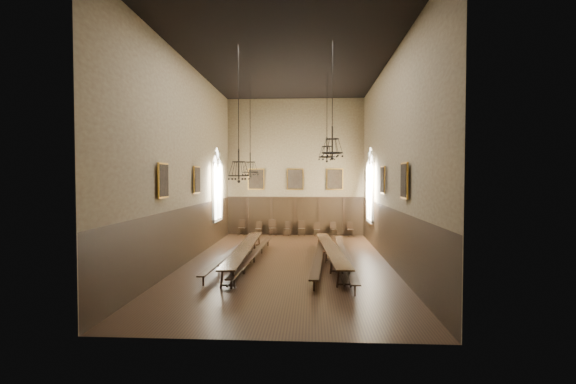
# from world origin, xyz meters

# --- Properties ---
(floor) EXTENTS (9.00, 18.00, 0.02)m
(floor) POSITION_xyz_m (0.00, 0.00, -0.01)
(floor) COLOR black
(floor) RESTS_ON ground
(ceiling) EXTENTS (9.00, 18.00, 0.02)m
(ceiling) POSITION_xyz_m (0.00, 0.00, 9.01)
(ceiling) COLOR black
(ceiling) RESTS_ON ground
(wall_back) EXTENTS (9.00, 0.02, 9.00)m
(wall_back) POSITION_xyz_m (0.00, 9.01, 4.50)
(wall_back) COLOR olive
(wall_back) RESTS_ON ground
(wall_front) EXTENTS (9.00, 0.02, 9.00)m
(wall_front) POSITION_xyz_m (0.00, -9.01, 4.50)
(wall_front) COLOR olive
(wall_front) RESTS_ON ground
(wall_left) EXTENTS (0.02, 18.00, 9.00)m
(wall_left) POSITION_xyz_m (-4.51, 0.00, 4.50)
(wall_left) COLOR olive
(wall_left) RESTS_ON ground
(wall_right) EXTENTS (0.02, 18.00, 9.00)m
(wall_right) POSITION_xyz_m (4.51, 0.00, 4.50)
(wall_right) COLOR olive
(wall_right) RESTS_ON ground
(wainscot_panelling) EXTENTS (9.00, 18.00, 2.50)m
(wainscot_panelling) POSITION_xyz_m (0.00, 0.00, 1.25)
(wainscot_panelling) COLOR black
(wainscot_panelling) RESTS_ON floor
(table_left) EXTENTS (0.91, 9.49, 0.74)m
(table_left) POSITION_xyz_m (-1.89, -0.25, 0.37)
(table_left) COLOR black
(table_left) RESTS_ON floor
(table_right) EXTENTS (1.22, 9.13, 0.71)m
(table_right) POSITION_xyz_m (1.94, -0.07, 0.36)
(table_right) COLOR black
(table_right) RESTS_ON floor
(bench_left_outer) EXTENTS (0.49, 9.48, 0.43)m
(bench_left_outer) POSITION_xyz_m (-2.62, 0.16, 0.27)
(bench_left_outer) COLOR black
(bench_left_outer) RESTS_ON floor
(bench_left_inner) EXTENTS (0.64, 9.70, 0.44)m
(bench_left_inner) POSITION_xyz_m (-1.49, -0.14, 0.28)
(bench_left_inner) COLOR black
(bench_left_inner) RESTS_ON floor
(bench_right_inner) EXTENTS (0.94, 10.79, 0.49)m
(bench_right_inner) POSITION_xyz_m (1.45, 0.27, 0.31)
(bench_right_inner) COLOR black
(bench_right_inner) RESTS_ON floor
(bench_right_outer) EXTENTS (0.41, 10.76, 0.48)m
(bench_right_outer) POSITION_xyz_m (2.51, -0.27, 0.31)
(bench_right_outer) COLOR black
(bench_right_outer) RESTS_ON floor
(chair_0) EXTENTS (0.47, 0.47, 1.02)m
(chair_0) POSITION_xyz_m (-3.53, 8.57, 0.31)
(chair_0) COLOR black
(chair_0) RESTS_ON floor
(chair_1) EXTENTS (0.45, 0.45, 0.91)m
(chair_1) POSITION_xyz_m (-2.41, 8.60, 0.27)
(chair_1) COLOR black
(chair_1) RESTS_ON floor
(chair_2) EXTENTS (0.56, 0.56, 1.04)m
(chair_2) POSITION_xyz_m (-1.47, 8.53, 0.31)
(chair_2) COLOR black
(chair_2) RESTS_ON floor
(chair_3) EXTENTS (0.51, 0.51, 0.92)m
(chair_3) POSITION_xyz_m (-0.52, 8.60, 0.28)
(chair_3) COLOR black
(chair_3) RESTS_ON floor
(chair_4) EXTENTS (0.45, 0.45, 0.98)m
(chair_4) POSITION_xyz_m (0.44, 8.57, 0.30)
(chair_4) COLOR black
(chair_4) RESTS_ON floor
(chair_5) EXTENTS (0.41, 0.41, 0.86)m
(chair_5) POSITION_xyz_m (1.44, 8.51, 0.26)
(chair_5) COLOR black
(chair_5) RESTS_ON floor
(chair_6) EXTENTS (0.49, 0.49, 0.90)m
(chair_6) POSITION_xyz_m (2.51, 8.49, 0.27)
(chair_6) COLOR black
(chair_6) RESTS_ON floor
(chair_7) EXTENTS (0.47, 0.47, 0.92)m
(chair_7) POSITION_xyz_m (3.59, 8.50, 0.28)
(chair_7) COLOR black
(chair_7) RESTS_ON floor
(chandelier_back_left) EXTENTS (0.81, 0.81, 5.07)m
(chandelier_back_left) POSITION_xyz_m (-2.04, 2.54, 4.43)
(chandelier_back_left) COLOR black
(chandelier_back_left) RESTS_ON ceiling
(chandelier_back_right) EXTENTS (0.81, 0.81, 4.31)m
(chandelier_back_right) POSITION_xyz_m (1.84, 2.44, 5.13)
(chandelier_back_right) COLOR black
(chandelier_back_right) RESTS_ON ceiling
(chandelier_front_left) EXTENTS (0.84, 0.84, 5.27)m
(chandelier_front_left) POSITION_xyz_m (-1.79, -2.27, 4.23)
(chandelier_front_left) COLOR black
(chandelier_front_left) RESTS_ON ceiling
(chandelier_front_right) EXTENTS (0.82, 0.82, 4.40)m
(chandelier_front_right) POSITION_xyz_m (1.86, -2.53, 5.05)
(chandelier_front_right) COLOR black
(chandelier_front_right) RESTS_ON ceiling
(portrait_back_0) EXTENTS (1.10, 0.12, 1.40)m
(portrait_back_0) POSITION_xyz_m (-2.60, 8.88, 3.70)
(portrait_back_0) COLOR gold
(portrait_back_0) RESTS_ON wall_back
(portrait_back_1) EXTENTS (1.10, 0.12, 1.40)m
(portrait_back_1) POSITION_xyz_m (0.00, 8.88, 3.70)
(portrait_back_1) COLOR gold
(portrait_back_1) RESTS_ON wall_back
(portrait_back_2) EXTENTS (1.10, 0.12, 1.40)m
(portrait_back_2) POSITION_xyz_m (2.60, 8.88, 3.70)
(portrait_back_2) COLOR gold
(portrait_back_2) RESTS_ON wall_back
(portrait_left_0) EXTENTS (0.12, 1.00, 1.30)m
(portrait_left_0) POSITION_xyz_m (-4.38, 1.00, 3.70)
(portrait_left_0) COLOR gold
(portrait_left_0) RESTS_ON wall_left
(portrait_left_1) EXTENTS (0.12, 1.00, 1.30)m
(portrait_left_1) POSITION_xyz_m (-4.38, -3.50, 3.70)
(portrait_left_1) COLOR gold
(portrait_left_1) RESTS_ON wall_left
(portrait_right_0) EXTENTS (0.12, 1.00, 1.30)m
(portrait_right_0) POSITION_xyz_m (4.38, 1.00, 3.70)
(portrait_right_0) COLOR gold
(portrait_right_0) RESTS_ON wall_right
(portrait_right_1) EXTENTS (0.12, 1.00, 1.30)m
(portrait_right_1) POSITION_xyz_m (4.38, -3.50, 3.70)
(portrait_right_1) COLOR gold
(portrait_right_1) RESTS_ON wall_right
(window_right) EXTENTS (0.20, 2.20, 4.60)m
(window_right) POSITION_xyz_m (4.43, 5.50, 3.40)
(window_right) COLOR white
(window_right) RESTS_ON wall_right
(window_left) EXTENTS (0.20, 2.20, 4.60)m
(window_left) POSITION_xyz_m (-4.43, 5.50, 3.40)
(window_left) COLOR white
(window_left) RESTS_ON wall_left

